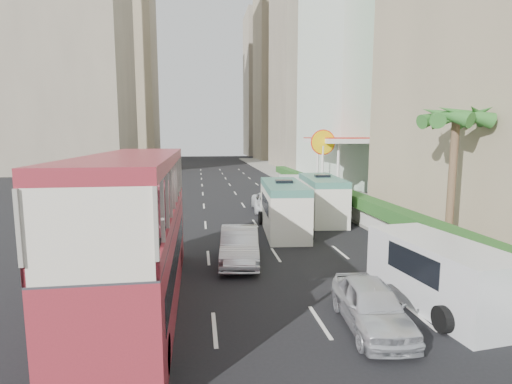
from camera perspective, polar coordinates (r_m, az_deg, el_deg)
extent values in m
plane|color=black|center=(14.79, 8.26, -14.45)|extent=(200.00, 200.00, 0.00)
cube|color=maroon|center=(13.60, -16.65, -5.50)|extent=(2.50, 11.00, 5.06)
imported|color=silver|center=(18.26, -2.36, -9.95)|extent=(2.12, 4.85, 1.55)
imported|color=silver|center=(12.94, 16.05, -18.10)|extent=(2.00, 4.23, 1.40)
imported|color=silver|center=(30.22, 1.72, -2.73)|extent=(2.49, 4.93, 1.33)
cube|color=silver|center=(23.51, 3.96, -2.23)|extent=(2.72, 6.74, 2.92)
cube|color=silver|center=(27.31, 9.38, -0.90)|extent=(2.81, 6.72, 2.90)
cube|color=silver|center=(14.83, 24.76, -10.56)|extent=(2.77, 5.67, 2.19)
cube|color=silver|center=(36.31, 4.87, 0.61)|extent=(2.81, 5.15, 1.95)
cube|color=#99968C|center=(40.62, 10.47, 0.03)|extent=(6.00, 120.00, 0.18)
cube|color=silver|center=(29.36, 12.17, -1.88)|extent=(0.30, 44.00, 1.00)
cube|color=#2D6626|center=(29.23, 12.22, -0.24)|extent=(1.10, 44.00, 0.70)
cylinder|color=brown|center=(20.87, 26.17, 1.00)|extent=(0.36, 0.36, 6.40)
cube|color=silver|center=(38.81, 12.92, 3.55)|extent=(6.50, 8.00, 5.50)
cube|color=gray|center=(76.89, 9.36, 22.50)|extent=(16.00, 16.00, 50.00)
cube|color=tan|center=(98.74, 4.34, 17.53)|extent=(14.00, 14.00, 44.00)
cube|color=gray|center=(119.82, 1.97, 14.89)|extent=(14.00, 14.00, 40.00)
cube|color=gray|center=(73.84, -25.85, 23.26)|extent=(18.00, 18.00, 52.00)
cube|color=tan|center=(106.08, -18.76, 17.02)|extent=(16.00, 16.00, 46.00)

